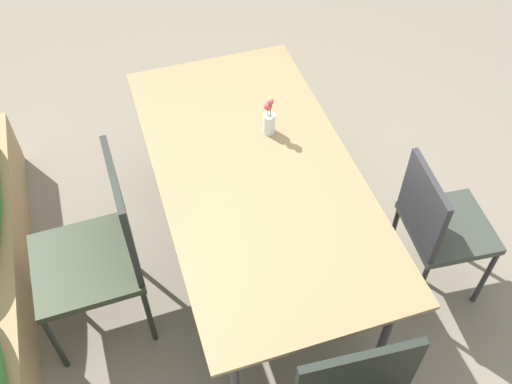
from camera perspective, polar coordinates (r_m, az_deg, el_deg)
The scene contains 5 objects.
ground_plane at distance 3.36m, azimuth -0.05°, elevation -7.82°, with size 12.00×12.00×0.00m, color #756B5B.
dining_table at distance 2.84m, azimuth -0.00°, elevation 1.55°, with size 1.88×0.95×0.76m.
chair_far_side at distance 2.84m, azimuth -15.02°, elevation -5.22°, with size 0.51×0.51×1.04m.
chair_near_left at distance 3.04m, azimuth 17.47°, elevation -2.97°, with size 0.45×0.45×0.90m.
flower_vase at distance 2.94m, azimuth 1.30°, elevation 7.31°, with size 0.06×0.06×0.23m.
Camera 1 is at (-1.75, 0.56, 2.81)m, focal length 40.68 mm.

